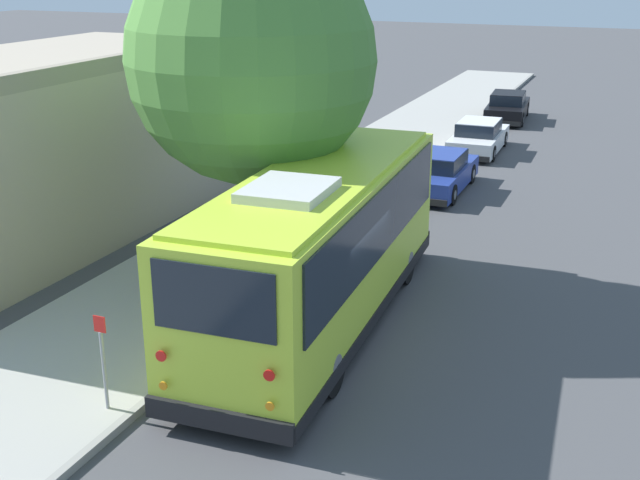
{
  "coord_description": "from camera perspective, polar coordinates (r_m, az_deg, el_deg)",
  "views": [
    {
      "loc": [
        -13.29,
        -5.48,
        7.24
      ],
      "look_at": [
        2.19,
        0.94,
        1.3
      ],
      "focal_mm": 45.0,
      "sensor_mm": 36.0,
      "label": 1
    }
  ],
  "objects": [
    {
      "name": "shuttle_bus",
      "position": [
        16.13,
        0.01,
        -0.02
      ],
      "size": [
        9.69,
        3.2,
        3.44
      ],
      "rotation": [
        0.0,
        0.0,
        0.05
      ],
      "color": "#BCDB38",
      "rests_on": "ground"
    },
    {
      "name": "street_tree",
      "position": [
        18.06,
        -4.72,
        13.94
      ],
      "size": [
        5.51,
        5.51,
        8.56
      ],
      "color": "brown",
      "rests_on": "sidewalk_slab"
    },
    {
      "name": "sidewalk_slab",
      "position": [
        17.81,
        -11.8,
        -4.65
      ],
      "size": [
        80.0,
        4.16,
        0.15
      ],
      "primitive_type": "cube",
      "color": "#A3A099",
      "rests_on": "ground"
    },
    {
      "name": "parked_sedan_black",
      "position": [
        38.81,
        13.19,
        9.17
      ],
      "size": [
        4.55,
        2.0,
        1.31
      ],
      "rotation": [
        0.0,
        0.0,
        0.07
      ],
      "color": "black",
      "rests_on": "ground"
    },
    {
      "name": "curb_strip",
      "position": [
        16.77,
        -5.66,
        -5.88
      ],
      "size": [
        80.0,
        0.14,
        0.15
      ],
      "primitive_type": "cube",
      "color": "gray",
      "rests_on": "ground"
    },
    {
      "name": "ground_plane",
      "position": [
        16.1,
        0.09,
        -7.21
      ],
      "size": [
        160.0,
        160.0,
        0.0
      ],
      "primitive_type": "plane",
      "color": "#474749"
    },
    {
      "name": "building_backdrop",
      "position": [
        24.55,
        -19.61,
        6.7
      ],
      "size": [
        16.19,
        7.61,
        4.91
      ],
      "color": "tan",
      "rests_on": "ground"
    },
    {
      "name": "sign_post_near",
      "position": [
        13.66,
        -15.16,
        -8.35
      ],
      "size": [
        0.06,
        0.22,
        1.68
      ],
      "color": "gray",
      "rests_on": "sidewalk_slab"
    },
    {
      "name": "parked_sedan_blue",
      "position": [
        26.35,
        8.5,
        4.72
      ],
      "size": [
        4.43,
        1.71,
        1.31
      ],
      "rotation": [
        0.0,
        0.0,
        0.0
      ],
      "color": "navy",
      "rests_on": "ground"
    },
    {
      "name": "sign_post_far",
      "position": [
        15.03,
        -11.13,
        -6.79
      ],
      "size": [
        0.06,
        0.06,
        1.05
      ],
      "color": "gray",
      "rests_on": "sidewalk_slab"
    },
    {
      "name": "parked_sedan_white",
      "position": [
        32.06,
        11.21,
        7.17
      ],
      "size": [
        4.44,
        1.83,
        1.26
      ],
      "rotation": [
        0.0,
        0.0,
        0.02
      ],
      "color": "silver",
      "rests_on": "ground"
    }
  ]
}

